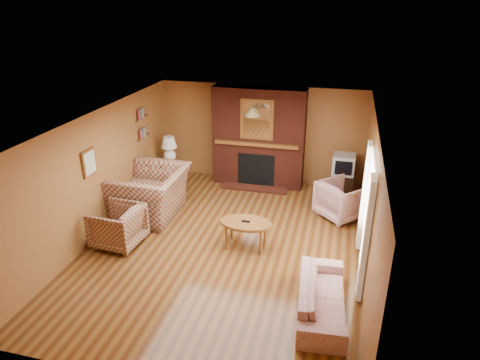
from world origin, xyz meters
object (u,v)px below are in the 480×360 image
(coffee_table, at_px, (246,225))
(table_lamp, at_px, (169,148))
(plaid_loveseat, at_px, (151,193))
(crt_tv, at_px, (344,164))
(floral_armchair, at_px, (341,200))
(tv_stand, at_px, (342,184))
(side_table, at_px, (171,172))
(plaid_armchair, at_px, (118,226))
(fireplace, at_px, (259,138))
(floral_sofa, at_px, (322,297))

(coffee_table, distance_m, table_lamp, 3.48)
(plaid_loveseat, relative_size, crt_tv, 3.03)
(floral_armchair, bearing_deg, tv_stand, -44.45)
(side_table, height_order, crt_tv, crt_tv)
(plaid_loveseat, height_order, plaid_armchair, plaid_loveseat)
(side_table, bearing_deg, table_lamp, -90.00)
(fireplace, xyz_separation_m, coffee_table, (0.39, -2.93, -0.72))
(side_table, relative_size, tv_stand, 1.07)
(fireplace, bearing_deg, crt_tv, -5.30)
(side_table, bearing_deg, fireplace, 14.29)
(floral_armchair, bearing_deg, plaid_loveseat, 57.45)
(floral_armchair, bearing_deg, side_table, 34.22)
(plaid_armchair, xyz_separation_m, coffee_table, (2.34, 0.52, 0.07))
(plaid_armchair, distance_m, side_table, 2.91)
(plaid_armchair, relative_size, floral_sofa, 0.49)
(plaid_armchair, height_order, table_lamp, table_lamp)
(plaid_armchair, bearing_deg, table_lamp, -172.70)
(plaid_loveseat, relative_size, tv_stand, 2.86)
(floral_sofa, height_order, side_table, side_table)
(floral_sofa, distance_m, floral_armchair, 3.10)
(coffee_table, bearing_deg, fireplace, 97.57)
(fireplace, distance_m, side_table, 2.34)
(floral_armchair, bearing_deg, floral_sofa, 131.53)
(plaid_armchair, relative_size, crt_tv, 1.66)
(plaid_loveseat, height_order, floral_sofa, plaid_loveseat)
(plaid_armchair, xyz_separation_m, table_lamp, (-0.15, 2.91, 0.55))
(tv_stand, bearing_deg, crt_tv, -93.33)
(plaid_loveseat, height_order, coffee_table, plaid_loveseat)
(tv_stand, bearing_deg, side_table, -178.51)
(floral_sofa, height_order, table_lamp, table_lamp)
(fireplace, height_order, tv_stand, fireplace)
(table_lamp, distance_m, crt_tv, 4.17)
(crt_tv, bearing_deg, plaid_loveseat, -152.84)
(fireplace, relative_size, plaid_armchair, 2.81)
(table_lamp, bearing_deg, floral_armchair, -10.41)
(fireplace, xyz_separation_m, plaid_loveseat, (-1.85, -2.19, -0.68))
(side_table, bearing_deg, floral_armchair, -10.41)
(floral_armchair, bearing_deg, fireplace, 12.47)
(fireplace, height_order, plaid_loveseat, fireplace)
(tv_stand, bearing_deg, plaid_loveseat, -156.11)
(floral_sofa, distance_m, table_lamp, 5.60)
(plaid_armchair, height_order, coffee_table, plaid_armchair)
(tv_stand, distance_m, crt_tv, 0.50)
(plaid_loveseat, distance_m, tv_stand, 4.39)
(plaid_loveseat, bearing_deg, floral_armchair, 102.08)
(fireplace, bearing_deg, table_lamp, -165.71)
(plaid_armchair, bearing_deg, fireplace, 154.81)
(plaid_loveseat, distance_m, floral_armchair, 4.02)
(side_table, height_order, table_lamp, table_lamp)
(coffee_table, xyz_separation_m, crt_tv, (1.66, 2.74, 0.31))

